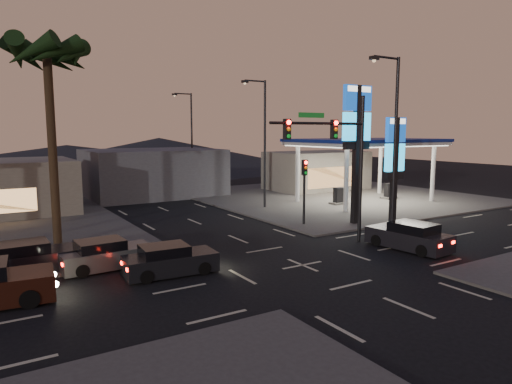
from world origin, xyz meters
TOP-DOWN VIEW (x-y plane):
  - ground at (0.00, 0.00)m, footprint 140.00×140.00m
  - corner_lot_ne at (16.00, 16.00)m, footprint 24.00×24.00m
  - gas_station at (16.00, 12.00)m, footprint 12.20×8.20m
  - convenience_store at (18.00, 21.00)m, footprint 10.00×6.00m
  - pylon_sign_tall at (8.50, 5.50)m, footprint 2.20×0.35m
  - pylon_sign_short at (11.00, 4.50)m, footprint 1.60×0.35m
  - traffic_signal_mast at (3.76, 1.99)m, footprint 6.10×0.39m
  - pedestal_signal at (5.50, 6.98)m, footprint 0.32×0.39m
  - streetlight_near at (6.79, 1.00)m, footprint 2.14×0.25m
  - streetlight_mid at (6.79, 14.00)m, footprint 2.14×0.25m
  - streetlight_far at (6.79, 28.00)m, footprint 2.14×0.25m
  - palm_a at (-9.00, 9.50)m, footprint 4.41×4.41m
  - building_far_mid at (2.00, 26.00)m, footprint 12.00×9.00m
  - hill_right at (15.00, 60.00)m, footprint 50.00×50.00m
  - hill_center at (0.00, 60.00)m, footprint 60.00×60.00m
  - car_lane_a_front at (-5.68, 1.94)m, footprint 4.10×1.92m
  - car_lane_b_front at (-7.79, 4.26)m, footprint 4.15×1.90m
  - car_lane_b_mid at (-10.81, 5.27)m, footprint 4.35×1.93m
  - suv_station at (6.51, -0.63)m, footprint 2.21×4.44m

SIDE VIEW (x-z plane):
  - ground at x=0.00m, z-range 0.00..0.00m
  - corner_lot_ne at x=16.00m, z-range 0.00..0.12m
  - car_lane_a_front at x=-5.68m, z-range -0.05..1.26m
  - car_lane_b_front at x=-7.79m, z-range -0.05..1.28m
  - car_lane_b_mid at x=-10.81m, z-range -0.05..1.35m
  - suv_station at x=6.51m, z-range -0.05..1.38m
  - convenience_store at x=18.00m, z-range 0.00..4.00m
  - hill_center at x=0.00m, z-range 0.00..4.00m
  - building_far_mid at x=2.00m, z-range 0.00..4.40m
  - hill_right at x=15.00m, z-range 0.00..5.00m
  - pedestal_signal at x=5.50m, z-range 0.77..5.07m
  - pylon_sign_short at x=11.00m, z-range 1.16..8.16m
  - gas_station at x=16.00m, z-range 2.34..7.82m
  - traffic_signal_mast at x=3.76m, z-range 1.23..9.23m
  - streetlight_near at x=6.79m, z-range 0.72..10.72m
  - streetlight_mid at x=6.79m, z-range 0.72..10.72m
  - streetlight_far at x=6.79m, z-range 0.72..10.72m
  - pylon_sign_tall at x=8.50m, z-range 1.89..10.89m
  - palm_a at x=-9.00m, z-range 4.00..14.86m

